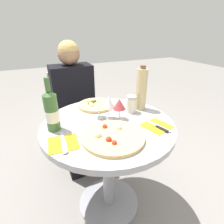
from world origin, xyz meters
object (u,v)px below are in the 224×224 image
wine_bottle (52,111)px  tall_carafe (141,89)px  chair_behind_diner (74,117)px  dining_table (108,145)px  seated_diner (77,115)px  pizza_large (113,136)px

wine_bottle → tall_carafe: 0.62m
chair_behind_diner → wine_bottle: wine_bottle is taller
chair_behind_diner → wine_bottle: (-0.26, -0.70, 0.42)m
dining_table → seated_diner: bearing=95.9°
chair_behind_diner → pizza_large: (0.02, -0.93, 0.31)m
tall_carafe → dining_table: bearing=-162.6°
pizza_large → wine_bottle: wine_bottle is taller
dining_table → tall_carafe: size_ratio=2.63×
chair_behind_diner → tall_carafe: tall_carafe is taller
wine_bottle → chair_behind_diner: bearing=69.8°
pizza_large → wine_bottle: size_ratio=1.10×
chair_behind_diner → wine_bottle: size_ratio=2.93×
dining_table → seated_diner: (-0.06, 0.61, -0.03)m
seated_diner → pizza_large: bearing=91.2°
pizza_large → dining_table: bearing=74.7°
dining_table → pizza_large: bearing=-105.3°
seated_diner → tall_carafe: size_ratio=3.78×
dining_table → wine_bottle: (-0.32, 0.06, 0.30)m
dining_table → wine_bottle: bearing=170.1°
pizza_large → wine_bottle: bearing=140.1°
dining_table → seated_diner: size_ratio=0.70×
seated_diner → tall_carafe: (0.37, -0.52, 0.36)m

